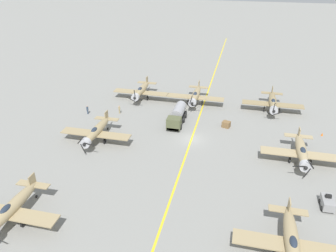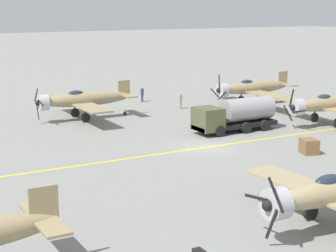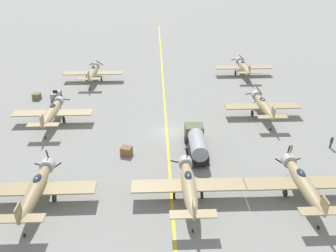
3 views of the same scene
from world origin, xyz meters
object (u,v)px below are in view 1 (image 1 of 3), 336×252
at_px(fuel_tanker, 177,116).
at_px(ground_crew_inspecting, 119,109).
at_px(tow_tractor, 327,202).
at_px(airplane_mid_left, 302,151).
at_px(airplane_mid_right, 96,131).
at_px(ground_crew_walking, 87,109).
at_px(traffic_cone, 322,134).
at_px(airplane_near_center, 196,95).
at_px(airplane_far_right, 11,209).
at_px(airplane_near_right, 141,90).
at_px(airplane_far_left, 292,241).
at_px(supply_crate_mid_lane, 226,124).
at_px(airplane_near_left, 273,102).

xyz_separation_m(fuel_tanker, ground_crew_inspecting, (12.15, -1.42, -0.58)).
bearing_deg(fuel_tanker, tow_tractor, 141.13).
bearing_deg(airplane_mid_left, airplane_mid_right, 13.57).
bearing_deg(ground_crew_walking, traffic_cone, -178.38).
xyz_separation_m(airplane_near_center, fuel_tanker, (1.95, 9.59, -0.50)).
height_order(airplane_mid_left, airplane_far_right, same).
height_order(airplane_near_center, ground_crew_inspecting, airplane_near_center).
relative_size(airplane_near_center, ground_crew_walking, 6.71).
bearing_deg(airplane_far_right, airplane_near_right, -105.67).
distance_m(airplane_far_left, fuel_tanker, 32.86).
relative_size(fuel_tanker, ground_crew_walking, 4.47).
bearing_deg(traffic_cone, airplane_near_right, -13.45).
bearing_deg(supply_crate_mid_lane, tow_tractor, 126.31).
distance_m(airplane_near_right, ground_crew_inspecting, 8.53).
relative_size(airplane_near_right, airplane_far_right, 1.00).
xyz_separation_m(tow_tractor, ground_crew_inspecting, (35.35, -20.12, 0.14)).
xyz_separation_m(airplane_near_left, tow_tractor, (-5.53, 28.22, -1.22)).
relative_size(airplane_near_left, ground_crew_inspecting, 7.04).
xyz_separation_m(airplane_far_right, airplane_far_left, (-31.44, -2.47, -0.00)).
height_order(airplane_mid_right, fuel_tanker, airplane_mid_right).
bearing_deg(tow_tractor, ground_crew_inspecting, -29.65).
distance_m(airplane_near_left, airplane_far_left, 37.09).
xyz_separation_m(airplane_far_left, traffic_cone, (-8.04, -28.58, -1.74)).
xyz_separation_m(airplane_mid_left, ground_crew_inspecting, (33.21, -10.25, -1.08)).
height_order(ground_crew_walking, ground_crew_inspecting, ground_crew_walking).
relative_size(airplane_far_left, supply_crate_mid_lane, 8.74).
bearing_deg(supply_crate_mid_lane, traffic_cone, -177.84).
height_order(airplane_mid_right, airplane_near_left, airplane_near_left).
distance_m(airplane_mid_right, ground_crew_walking, 11.80).
relative_size(fuel_tanker, supply_crate_mid_lane, 5.83).
xyz_separation_m(airplane_far_right, supply_crate_mid_lane, (-22.71, -30.42, -1.44)).
distance_m(airplane_near_right, fuel_tanker, 13.99).
distance_m(airplane_mid_right, airplane_far_left, 34.49).
height_order(supply_crate_mid_lane, traffic_cone, supply_crate_mid_lane).
bearing_deg(supply_crate_mid_lane, airplane_mid_right, 26.43).
distance_m(airplane_near_left, ground_crew_walking, 37.27).
height_order(airplane_mid_right, airplane_far_left, same).
bearing_deg(tow_tractor, ground_crew_walking, -23.99).
distance_m(airplane_near_right, supply_crate_mid_lane, 21.45).
bearing_deg(airplane_near_center, airplane_mid_left, 142.43).
height_order(airplane_mid_right, traffic_cone, airplane_mid_right).
bearing_deg(supply_crate_mid_lane, ground_crew_walking, 1.29).
xyz_separation_m(supply_crate_mid_lane, traffic_cone, (-16.76, -0.63, -0.30)).
xyz_separation_m(fuel_tanker, tow_tractor, (-23.19, 18.70, -0.72)).
xyz_separation_m(airplane_far_right, ground_crew_inspecting, (-1.39, -31.45, -1.08)).
bearing_deg(airplane_near_left, traffic_cone, 125.96).
relative_size(airplane_mid_left, airplane_near_center, 1.00).
bearing_deg(tow_tractor, traffic_cone, -97.90).
bearing_deg(airplane_near_left, tow_tractor, 92.87).
height_order(airplane_near_right, airplane_far_left, airplane_near_right).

